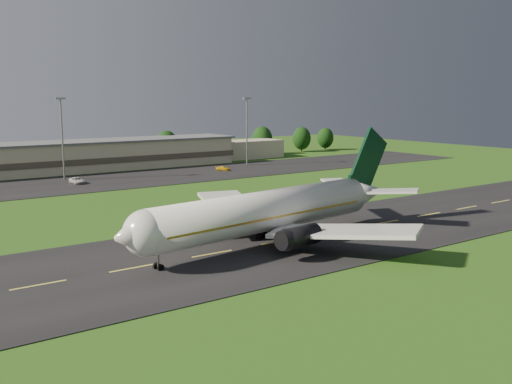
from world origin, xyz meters
TOP-DOWN VIEW (x-y plane):
  - ground at (0.00, 0.00)m, footprint 360.00×360.00m
  - taxiway at (0.00, 0.00)m, footprint 220.00×30.00m
  - apron at (0.00, 72.00)m, footprint 260.00×30.00m
  - airliner at (9.40, 0.11)m, footprint 51.16×41.82m
  - terminal at (6.40, 96.18)m, footprint 145.00×16.00m
  - light_mast_centre at (5.00, 80.00)m, footprint 2.40×1.20m
  - light_mast_east at (60.00, 80.00)m, footprint 2.40×1.20m
  - tree_line at (31.07, 105.78)m, footprint 194.87×9.25m
  - service_vehicle_c at (5.53, 71.95)m, footprint 2.61×5.37m
  - service_vehicle_d at (46.99, 72.83)m, footprint 3.72×4.19m

SIDE VIEW (x-z plane):
  - ground at x=0.00m, z-range 0.00..0.00m
  - taxiway at x=0.00m, z-range 0.00..0.10m
  - apron at x=0.00m, z-range 0.00..0.10m
  - service_vehicle_d at x=46.99m, z-range 0.10..1.27m
  - service_vehicle_c at x=5.53m, z-range 0.10..1.57m
  - terminal at x=6.40m, z-range -0.21..8.19m
  - airliner at x=9.40m, z-range -3.13..12.45m
  - tree_line at x=31.07m, z-range -0.23..10.46m
  - light_mast_centre at x=5.00m, z-range 2.56..22.91m
  - light_mast_east at x=60.00m, z-range 2.56..22.91m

